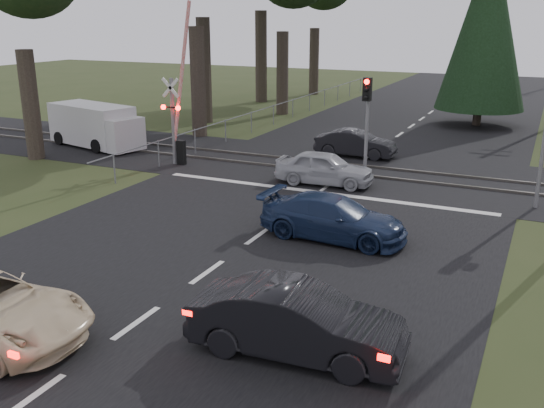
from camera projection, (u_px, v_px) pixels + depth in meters
The scene contains 15 objects.
ground at pixel (207, 272), 15.74m from camera, with size 120.00×120.00×0.00m, color #2E391A.
road at pixel (335, 181), 24.40m from camera, with size 14.00×100.00×0.01m, color black.
rail_corridor at pixel (350, 170), 26.13m from camera, with size 120.00×8.00×0.01m, color black.
stop_line at pixel (319, 192), 22.84m from camera, with size 13.00×0.35×0.00m, color silver.
rail_near at pixel (344, 173), 25.42m from camera, with size 120.00×0.12×0.10m, color #59544C.
rail_far at pixel (356, 165), 26.81m from camera, with size 120.00×0.12×0.10m, color #59544C.
crossing_signal at pixel (177, 119), 26.53m from camera, with size 1.62×0.38×6.96m.
traffic_signal_center at pixel (367, 111), 23.75m from camera, with size 0.32×0.48×4.10m.
conifer_tree at pixel (487, 23), 35.06m from camera, with size 5.20×5.20×11.00m.
fence_left at pixel (283, 121), 38.36m from camera, with size 0.10×36.00×1.20m, color slate, non-canonical shape.
dark_hatchback at pixel (297, 322), 11.76m from camera, with size 1.48×4.24×1.40m, color black.
silver_car at pixel (325, 168), 23.77m from camera, with size 1.55×3.86×1.31m, color #A3A5AB.
blue_sedan at pixel (333, 218), 17.97m from camera, with size 1.80×4.42×1.28m, color #172546.
dark_car_far at pixel (356, 144), 28.49m from camera, with size 1.31×3.76×1.24m, color black.
white_van at pixel (97, 126), 30.44m from camera, with size 5.68×3.12×2.11m.
Camera 1 is at (7.64, -12.44, 6.39)m, focal length 40.00 mm.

